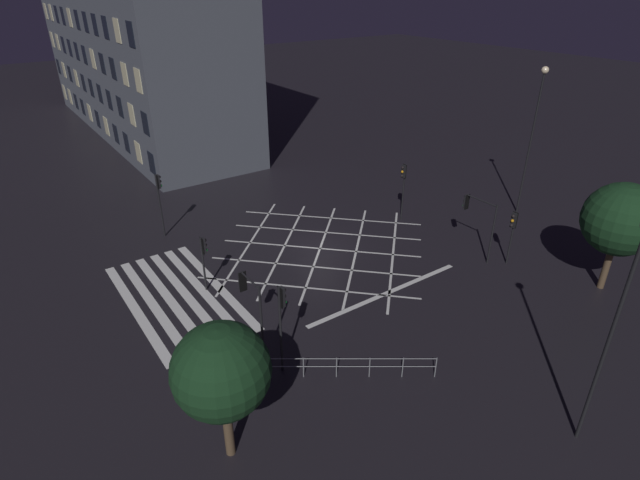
{
  "coord_description": "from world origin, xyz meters",
  "views": [
    {
      "loc": [
        23.01,
        -16.15,
        15.4
      ],
      "look_at": [
        0.0,
        0.0,
        0.62
      ],
      "focal_mm": 28.0,
      "sensor_mm": 36.0,
      "label": 1
    }
  ],
  "objects": [
    {
      "name": "pedestrian_railing",
      "position": [
        9.54,
        -6.7,
        0.67
      ],
      "size": [
        5.79,
        8.23,
        1.05
      ],
      "rotation": [
        0.0,
        0.0,
        0.96
      ],
      "color": "gray",
      "rests_on": "ground_plane"
    },
    {
      "name": "traffic_light_median_south",
      "position": [
        0.27,
        -7.83,
        2.32
      ],
      "size": [
        0.36,
        0.39,
        3.24
      ],
      "rotation": [
        0.0,
        0.0,
        1.57
      ],
      "color": "black",
      "rests_on": "ground_plane"
    },
    {
      "name": "road_markings",
      "position": [
        0.38,
        -5.7,
        0.0
      ],
      "size": [
        15.76,
        19.9,
        0.01
      ],
      "color": "silver",
      "rests_on": "ground_plane"
    },
    {
      "name": "traffic_light_ne_cross",
      "position": [
        8.07,
        8.14,
        2.46
      ],
      "size": [
        0.36,
        0.39,
        3.43
      ],
      "rotation": [
        0.0,
        0.0,
        -1.57
      ],
      "color": "black",
      "rests_on": "ground_plane"
    },
    {
      "name": "traffic_light_se_main",
      "position": [
        6.67,
        -8.35,
        3.11
      ],
      "size": [
        1.86,
        0.36,
        4.29
      ],
      "rotation": [
        0.0,
        0.0,
        3.14
      ],
      "color": "black",
      "rests_on": "ground_plane"
    },
    {
      "name": "ground_plane",
      "position": [
        0.0,
        0.0,
        0.0
      ],
      "size": [
        200.0,
        200.0,
        0.0
      ],
      "primitive_type": "plane",
      "color": "black"
    },
    {
      "name": "street_lamp_east",
      "position": [
        17.74,
        -0.56,
        5.88
      ],
      "size": [
        0.44,
        0.44,
        9.14
      ],
      "color": "black",
      "rests_on": "ground_plane"
    },
    {
      "name": "traffic_light_sw_cross",
      "position": [
        -7.49,
        -7.45,
        3.11
      ],
      "size": [
        0.36,
        0.39,
        4.36
      ],
      "rotation": [
        0.0,
        0.0,
        1.57
      ],
      "color": "black",
      "rests_on": "ground_plane"
    },
    {
      "name": "office_building",
      "position": [
        -34.43,
        -0.01,
        12.92
      ],
      "size": [
        38.72,
        10.06,
        25.84
      ],
      "color": "#4C515B",
      "rests_on": "ground_plane"
    },
    {
      "name": "traffic_light_median_north",
      "position": [
        -0.26,
        7.24,
        2.97
      ],
      "size": [
        0.36,
        0.39,
        4.15
      ],
      "rotation": [
        0.0,
        0.0,
        -1.57
      ],
      "color": "black",
      "rests_on": "ground_plane"
    },
    {
      "name": "traffic_light_se_cross",
      "position": [
        8.23,
        -7.73,
        3.1
      ],
      "size": [
        0.36,
        0.39,
        4.35
      ],
      "rotation": [
        0.0,
        0.0,
        1.57
      ],
      "color": "black",
      "rests_on": "ground_plane"
    },
    {
      "name": "street_lamp_west",
      "position": [
        3.74,
        15.29,
        6.85
      ],
      "size": [
        0.48,
        0.48,
        10.35
      ],
      "color": "black",
      "rests_on": "ground_plane"
    },
    {
      "name": "street_tree_far",
      "position": [
        12.77,
        10.3,
        4.21
      ],
      "size": [
        3.92,
        3.92,
        6.19
      ],
      "color": "brown",
      "rests_on": "ground_plane"
    },
    {
      "name": "street_tree_near",
      "position": [
        10.87,
        -11.62,
        3.89
      ],
      "size": [
        3.38,
        3.38,
        5.6
      ],
      "color": "brown",
      "rests_on": "ground_plane"
    },
    {
      "name": "traffic_light_ne_main",
      "position": [
        6.11,
        7.3,
        2.87
      ],
      "size": [
        2.45,
        0.36,
        3.9
      ],
      "rotation": [
        0.0,
        0.0,
        3.14
      ],
      "color": "black",
      "rests_on": "ground_plane"
    }
  ]
}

